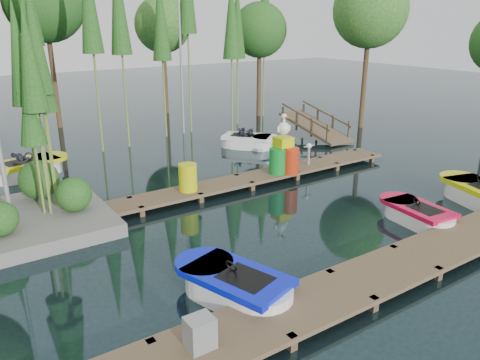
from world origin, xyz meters
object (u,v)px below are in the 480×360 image
drum_cluster (284,155)px  boat_red (417,215)px  boat_yellow_far (27,168)px  boat_blue (235,287)px  yellow_barrel (188,177)px  utility_cabinet (200,333)px

drum_cluster → boat_red: bearing=-81.7°
boat_yellow_far → boat_red: bearing=-45.8°
boat_blue → drum_cluster: size_ratio=1.45×
drum_cluster → boat_blue: bearing=-136.2°
boat_yellow_far → yellow_barrel: size_ratio=3.49×
drum_cluster → boat_yellow_far: bearing=144.2°
utility_cabinet → drum_cluster: size_ratio=0.27×
boat_red → utility_cabinet: (-8.10, -1.63, 0.35)m
boat_yellow_far → utility_cabinet: boat_yellow_far is taller
boat_red → yellow_barrel: (-4.64, 5.37, 0.51)m
boat_red → drum_cluster: drum_cluster is taller
boat_yellow_far → utility_cabinet: 12.48m
boat_red → utility_cabinet: bearing=-163.3°
utility_cabinet → yellow_barrel: bearing=63.7°
utility_cabinet → drum_cluster: 10.04m
boat_red → drum_cluster: 5.31m
boat_red → utility_cabinet: size_ratio=4.38×
boat_yellow_far → utility_cabinet: (0.47, -12.47, 0.28)m
boat_blue → boat_yellow_far: 11.36m
boat_blue → drum_cluster: 8.05m
boat_blue → yellow_barrel: size_ratio=3.46×
boat_red → boat_yellow_far: size_ratio=0.81×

